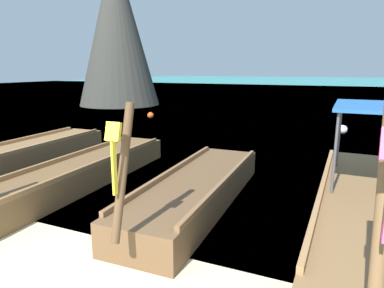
% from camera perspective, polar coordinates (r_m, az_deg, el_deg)
% --- Properties ---
extents(sea_water, '(120.00, 120.00, 0.00)m').
position_cam_1_polar(sea_water, '(64.38, 21.49, 9.19)').
color(sea_water, teal).
rests_on(sea_water, ground).
extents(longtail_boat_blue_ribbon, '(1.46, 6.98, 2.64)m').
position_cam_1_polar(longtail_boat_blue_ribbon, '(11.38, -27.07, -1.71)').
color(longtail_boat_blue_ribbon, brown).
rests_on(longtail_boat_blue_ribbon, ground).
extents(longtail_boat_green_ribbon, '(1.31, 7.25, 2.61)m').
position_cam_1_polar(longtail_boat_green_ribbon, '(8.67, -19.30, -5.12)').
color(longtail_boat_green_ribbon, brown).
rests_on(longtail_boat_green_ribbon, ground).
extents(longtail_boat_yellow_ribbon, '(1.49, 5.67, 2.41)m').
position_cam_1_polar(longtail_boat_yellow_ribbon, '(7.27, 0.82, -7.78)').
color(longtail_boat_yellow_ribbon, brown).
rests_on(longtail_boat_yellow_ribbon, ground).
extents(longtail_boat_pink_ribbon, '(1.55, 7.25, 2.66)m').
position_cam_1_polar(longtail_boat_pink_ribbon, '(6.99, 26.29, -9.44)').
color(longtail_boat_pink_ribbon, brown).
rests_on(longtail_boat_pink_ribbon, ground).
extents(karst_rock, '(7.02, 6.22, 11.76)m').
position_cam_1_polar(karst_rock, '(28.13, -12.75, 17.89)').
color(karst_rock, '#383833').
rests_on(karst_rock, ground).
extents(mooring_buoy_near, '(0.37, 0.37, 0.37)m').
position_cam_1_polar(mooring_buoy_near, '(19.82, -6.98, 4.80)').
color(mooring_buoy_near, '#EA5119').
rests_on(mooring_buoy_near, sea_water).
extents(mooring_buoy_far, '(0.40, 0.40, 0.40)m').
position_cam_1_polar(mooring_buoy_far, '(16.39, 23.97, 2.23)').
color(mooring_buoy_far, white).
rests_on(mooring_buoy_far, sea_water).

